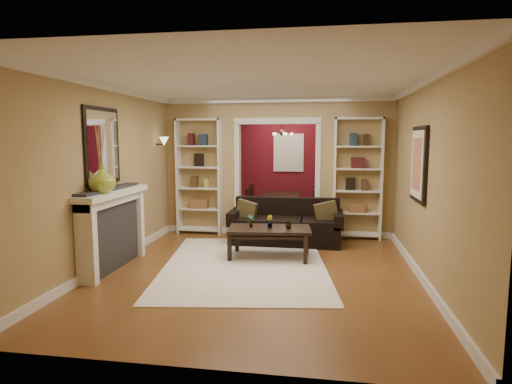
% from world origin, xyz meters
% --- Properties ---
extents(floor, '(8.00, 8.00, 0.00)m').
position_xyz_m(floor, '(0.00, 0.00, 0.00)').
color(floor, brown).
rests_on(floor, ground).
extents(ceiling, '(8.00, 8.00, 0.00)m').
position_xyz_m(ceiling, '(0.00, 0.00, 2.70)').
color(ceiling, white).
rests_on(ceiling, ground).
extents(wall_back, '(8.00, 0.00, 8.00)m').
position_xyz_m(wall_back, '(0.00, 4.00, 1.35)').
color(wall_back, tan).
rests_on(wall_back, ground).
extents(wall_front, '(8.00, 0.00, 8.00)m').
position_xyz_m(wall_front, '(0.00, -4.00, 1.35)').
color(wall_front, tan).
rests_on(wall_front, ground).
extents(wall_left, '(0.00, 8.00, 8.00)m').
position_xyz_m(wall_left, '(-2.25, 0.00, 1.35)').
color(wall_left, tan).
rests_on(wall_left, ground).
extents(wall_right, '(0.00, 8.00, 8.00)m').
position_xyz_m(wall_right, '(2.25, 0.00, 1.35)').
color(wall_right, tan).
rests_on(wall_right, ground).
extents(partition_wall, '(4.50, 0.15, 2.70)m').
position_xyz_m(partition_wall, '(0.00, 1.20, 1.35)').
color(partition_wall, tan).
rests_on(partition_wall, floor).
extents(red_back_panel, '(4.44, 0.04, 2.64)m').
position_xyz_m(red_back_panel, '(0.00, 3.97, 1.32)').
color(red_back_panel, maroon).
rests_on(red_back_panel, floor).
extents(dining_window, '(0.78, 0.03, 0.98)m').
position_xyz_m(dining_window, '(0.00, 3.93, 1.55)').
color(dining_window, '#8CA5CC').
rests_on(dining_window, wall_back).
extents(area_rug, '(2.84, 3.65, 0.01)m').
position_xyz_m(area_rug, '(-0.24, -1.04, 0.01)').
color(area_rug, white).
rests_on(area_rug, floor).
extents(sofa, '(2.05, 0.89, 0.80)m').
position_xyz_m(sofa, '(0.24, 0.45, 0.40)').
color(sofa, black).
rests_on(sofa, floor).
extents(pillow_left, '(0.39, 0.20, 0.37)m').
position_xyz_m(pillow_left, '(-0.48, 0.43, 0.58)').
color(pillow_left, brown).
rests_on(pillow_left, sofa).
extents(pillow_right, '(0.41, 0.21, 0.39)m').
position_xyz_m(pillow_right, '(0.97, 0.43, 0.59)').
color(pillow_right, brown).
rests_on(pillow_right, sofa).
extents(coffee_table, '(1.36, 0.83, 0.49)m').
position_xyz_m(coffee_table, '(0.08, -0.58, 0.25)').
color(coffee_table, black).
rests_on(coffee_table, floor).
extents(plant_left, '(0.13, 0.13, 0.21)m').
position_xyz_m(plant_left, '(-0.23, -0.58, 0.60)').
color(plant_left, '#336626').
rests_on(plant_left, coffee_table).
extents(plant_center, '(0.14, 0.14, 0.20)m').
position_xyz_m(plant_center, '(0.08, -0.58, 0.59)').
color(plant_center, '#336626').
rests_on(plant_center, coffee_table).
extents(plant_right, '(0.13, 0.13, 0.18)m').
position_xyz_m(plant_right, '(0.38, -0.58, 0.58)').
color(plant_right, '#336626').
rests_on(plant_right, coffee_table).
extents(bookshelf_left, '(0.90, 0.30, 2.30)m').
position_xyz_m(bookshelf_left, '(-1.55, 1.03, 1.15)').
color(bookshelf_left, white).
rests_on(bookshelf_left, floor).
extents(bookshelf_right, '(0.90, 0.30, 2.30)m').
position_xyz_m(bookshelf_right, '(1.55, 1.03, 1.15)').
color(bookshelf_right, white).
rests_on(bookshelf_right, floor).
extents(fireplace, '(0.32, 1.70, 1.16)m').
position_xyz_m(fireplace, '(-2.09, -1.50, 0.58)').
color(fireplace, white).
rests_on(fireplace, floor).
extents(vase, '(0.43, 0.43, 0.39)m').
position_xyz_m(vase, '(-2.09, -1.81, 1.35)').
color(vase, '#A0B339').
rests_on(vase, fireplace).
extents(mirror, '(0.03, 0.95, 1.10)m').
position_xyz_m(mirror, '(-2.23, -1.50, 1.80)').
color(mirror, silver).
rests_on(mirror, wall_left).
extents(wall_sconce, '(0.18, 0.18, 0.22)m').
position_xyz_m(wall_sconce, '(-2.15, 0.55, 1.83)').
color(wall_sconce, '#FFE0A5').
rests_on(wall_sconce, wall_left).
extents(framed_art, '(0.04, 0.85, 1.05)m').
position_xyz_m(framed_art, '(2.21, -1.00, 1.55)').
color(framed_art, black).
rests_on(framed_art, wall_right).
extents(dining_table, '(1.63, 0.91, 0.57)m').
position_xyz_m(dining_table, '(-0.06, 2.82, 0.29)').
color(dining_table, black).
rests_on(dining_table, floor).
extents(dining_chair_nw, '(0.40, 0.40, 0.79)m').
position_xyz_m(dining_chair_nw, '(-0.61, 2.52, 0.40)').
color(dining_chair_nw, black).
rests_on(dining_chair_nw, floor).
extents(dining_chair_ne, '(0.51, 0.51, 0.80)m').
position_xyz_m(dining_chair_ne, '(0.49, 2.52, 0.40)').
color(dining_chair_ne, black).
rests_on(dining_chair_ne, floor).
extents(dining_chair_sw, '(0.53, 0.53, 0.82)m').
position_xyz_m(dining_chair_sw, '(-0.61, 3.12, 0.41)').
color(dining_chair_sw, black).
rests_on(dining_chair_sw, floor).
extents(dining_chair_se, '(0.54, 0.54, 0.82)m').
position_xyz_m(dining_chair_se, '(0.49, 3.12, 0.41)').
color(dining_chair_se, black).
rests_on(dining_chair_se, floor).
extents(chandelier, '(0.50, 0.50, 0.30)m').
position_xyz_m(chandelier, '(0.00, 2.70, 2.02)').
color(chandelier, '#3C2F1B').
rests_on(chandelier, ceiling).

